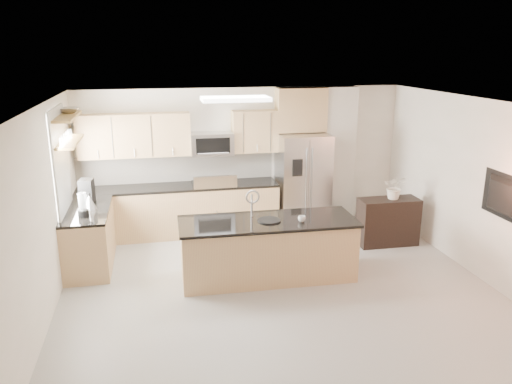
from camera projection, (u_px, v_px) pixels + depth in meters
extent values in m
plane|color=#9D9C96|center=(287.00, 305.00, 6.63)|extent=(6.50, 6.50, 0.00)
cube|color=silver|center=(291.00, 108.00, 5.91)|extent=(6.00, 6.50, 0.02)
cube|color=white|center=(243.00, 158.00, 9.32)|extent=(6.00, 0.02, 2.60)
cube|color=white|center=(423.00, 368.00, 3.21)|extent=(6.00, 0.02, 2.60)
cube|color=white|center=(35.00, 229.00, 5.68)|extent=(0.02, 6.50, 2.60)
cube|color=white|center=(499.00, 198.00, 6.85)|extent=(0.02, 6.50, 2.60)
cube|color=tan|center=(180.00, 211.00, 9.02)|extent=(3.55, 0.65, 0.88)
cube|color=black|center=(179.00, 187.00, 8.89)|extent=(3.55, 0.66, 0.04)
cube|color=silver|center=(177.00, 168.00, 9.11)|extent=(3.55, 0.02, 0.52)
cube|color=tan|center=(90.00, 239.00, 7.72)|extent=(0.65, 1.50, 0.88)
cube|color=black|center=(87.00, 210.00, 7.59)|extent=(0.66, 1.50, 0.04)
cube|color=black|center=(214.00, 209.00, 9.14)|extent=(0.76, 0.64, 0.90)
cube|color=black|center=(214.00, 184.00, 9.01)|extent=(0.76, 0.62, 0.03)
cube|color=#B3B3B5|center=(216.00, 182.00, 8.69)|extent=(0.76, 0.04, 0.22)
cube|color=tan|center=(134.00, 135.00, 8.64)|extent=(1.92, 0.33, 0.75)
cube|color=tan|center=(255.00, 131.00, 9.06)|extent=(0.82, 0.33, 0.75)
cube|color=#B3B3B5|center=(212.00, 144.00, 8.93)|extent=(0.76, 0.40, 0.40)
cube|color=black|center=(213.00, 146.00, 8.74)|extent=(0.60, 0.02, 0.28)
cube|color=#B3B3B5|center=(302.00, 181.00, 9.29)|extent=(0.92, 0.75, 1.78)
cube|color=gray|center=(309.00, 187.00, 8.93)|extent=(0.02, 0.01, 1.69)
cube|color=black|center=(297.00, 168.00, 8.78)|extent=(0.18, 0.03, 0.30)
cube|color=beige|center=(338.00, 156.00, 9.54)|extent=(0.60, 0.30, 2.60)
cube|color=white|center=(60.00, 163.00, 7.33)|extent=(0.03, 1.05, 1.55)
cube|color=silver|center=(61.00, 163.00, 7.33)|extent=(0.03, 1.15, 1.65)
cube|color=olive|center=(69.00, 142.00, 7.36)|extent=(0.30, 1.20, 0.04)
cube|color=olive|center=(66.00, 117.00, 7.26)|extent=(0.30, 1.20, 0.04)
cube|color=white|center=(236.00, 99.00, 7.34)|extent=(1.00, 0.50, 0.06)
cube|color=tan|center=(268.00, 250.00, 7.33)|extent=(2.53, 0.93, 0.85)
cube|color=black|center=(268.00, 222.00, 7.20)|extent=(2.59, 0.99, 0.04)
cube|color=black|center=(255.00, 223.00, 7.17)|extent=(0.53, 0.39, 0.01)
cylinder|color=#B3B3B5|center=(252.00, 206.00, 7.31)|extent=(0.03, 0.03, 0.34)
torus|color=#B3B3B5|center=(253.00, 197.00, 7.22)|extent=(0.21, 0.03, 0.21)
cube|color=black|center=(388.00, 222.00, 8.58)|extent=(1.02, 0.44, 0.81)
imported|color=silver|center=(302.00, 219.00, 7.13)|extent=(0.12, 0.12, 0.09)
cylinder|color=black|center=(269.00, 220.00, 7.17)|extent=(0.42, 0.42, 0.02)
cylinder|color=black|center=(84.00, 213.00, 7.24)|extent=(0.16, 0.16, 0.11)
cylinder|color=silver|center=(82.00, 201.00, 7.19)|extent=(0.12, 0.12, 0.25)
cone|color=#B3B3B5|center=(90.00, 202.00, 7.57)|extent=(0.20, 0.20, 0.22)
cylinder|color=black|center=(89.00, 194.00, 7.54)|extent=(0.04, 0.04, 0.04)
cube|color=black|center=(87.00, 191.00, 7.86)|extent=(0.23, 0.27, 0.38)
cylinder|color=#B3B3B5|center=(87.00, 198.00, 7.82)|extent=(0.12, 0.12, 0.13)
imported|color=#B3B3B5|center=(69.00, 109.00, 7.56)|extent=(0.46, 0.46, 0.10)
imported|color=white|center=(395.00, 181.00, 8.39)|extent=(0.71, 0.67, 0.62)
imported|color=black|center=(504.00, 199.00, 6.63)|extent=(0.14, 1.08, 0.62)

